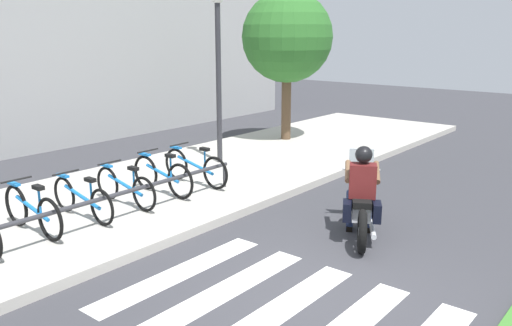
# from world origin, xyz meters

# --- Properties ---
(ground_plane) EXTENTS (48.00, 48.00, 0.00)m
(ground_plane) POSITION_xyz_m (0.00, 0.00, 0.00)
(ground_plane) COLOR #38383D
(sidewalk) EXTENTS (24.00, 4.40, 0.15)m
(sidewalk) POSITION_xyz_m (0.00, 4.57, 0.07)
(sidewalk) COLOR #B7B2A8
(sidewalk) RESTS_ON ground
(crosswalk_stripe_2) EXTENTS (2.80, 0.40, 0.01)m
(crosswalk_stripe_2) POSITION_xyz_m (-0.71, 0.00, 0.00)
(crosswalk_stripe_2) COLOR white
(crosswalk_stripe_2) RESTS_ON ground
(crosswalk_stripe_3) EXTENTS (2.80, 0.40, 0.01)m
(crosswalk_stripe_3) POSITION_xyz_m (-0.71, 0.80, 0.00)
(crosswalk_stripe_3) COLOR white
(crosswalk_stripe_3) RESTS_ON ground
(crosswalk_stripe_4) EXTENTS (2.80, 0.40, 0.01)m
(crosswalk_stripe_4) POSITION_xyz_m (-0.71, 1.60, 0.00)
(crosswalk_stripe_4) COLOR white
(crosswalk_stripe_4) RESTS_ON ground
(motorcycle) EXTENTS (1.92, 1.18, 1.24)m
(motorcycle) POSITION_xyz_m (2.06, 0.44, 0.46)
(motorcycle) COLOR black
(motorcycle) RESTS_ON ground
(rider) EXTENTS (0.77, 0.72, 1.45)m
(rider) POSITION_xyz_m (1.99, 0.40, 0.83)
(rider) COLOR #591919
(rider) RESTS_ON ground
(bicycle_3) EXTENTS (0.48, 1.64, 0.79)m
(bicycle_3) POSITION_xyz_m (-1.38, 4.07, 0.51)
(bicycle_3) COLOR black
(bicycle_3) RESTS_ON sidewalk
(bicycle_4) EXTENTS (0.48, 1.66, 0.73)m
(bicycle_4) POSITION_xyz_m (-0.53, 4.07, 0.49)
(bicycle_4) COLOR black
(bicycle_4) RESTS_ON sidewalk
(bicycle_5) EXTENTS (0.48, 1.63, 0.74)m
(bicycle_5) POSITION_xyz_m (0.32, 4.07, 0.49)
(bicycle_5) COLOR black
(bicycle_5) RESTS_ON sidewalk
(bicycle_6) EXTENTS (0.48, 1.63, 0.80)m
(bicycle_6) POSITION_xyz_m (1.16, 4.07, 0.51)
(bicycle_6) COLOR black
(bicycle_6) RESTS_ON sidewalk
(bicycle_7) EXTENTS (0.48, 1.74, 0.78)m
(bicycle_7) POSITION_xyz_m (2.01, 4.07, 0.51)
(bicycle_7) COLOR black
(bicycle_7) RESTS_ON sidewalk
(bike_rack) EXTENTS (6.53, 0.07, 0.49)m
(bike_rack) POSITION_xyz_m (-0.96, 3.52, 0.58)
(bike_rack) COLOR #333338
(bike_rack) RESTS_ON sidewalk
(street_lamp) EXTENTS (0.28, 0.28, 3.97)m
(street_lamp) POSITION_xyz_m (3.69, 4.97, 2.43)
(street_lamp) COLOR #2D2D33
(street_lamp) RESTS_ON ground
(tree_near_rack) EXTENTS (2.46, 2.46, 4.18)m
(tree_near_rack) POSITION_xyz_m (6.84, 5.37, 2.94)
(tree_near_rack) COLOR brown
(tree_near_rack) RESTS_ON ground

